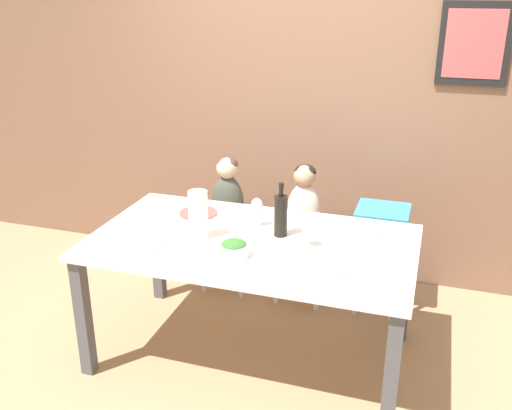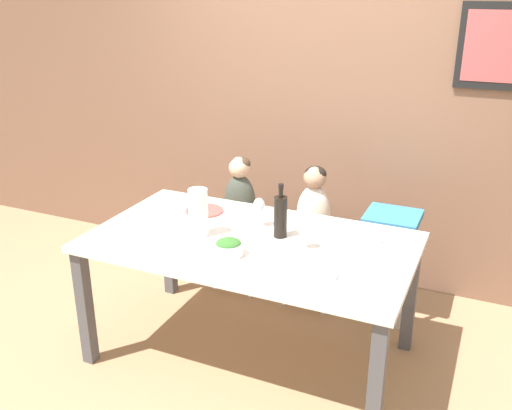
{
  "view_description": "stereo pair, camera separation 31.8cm",
  "coord_description": "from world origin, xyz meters",
  "px_view_note": "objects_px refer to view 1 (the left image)",
  "views": [
    {
      "loc": [
        0.91,
        -2.75,
        2.1
      ],
      "look_at": [
        0.0,
        0.08,
        0.94
      ],
      "focal_mm": 40.0,
      "sensor_mm": 36.0,
      "label": 1
    },
    {
      "loc": [
        1.21,
        -2.64,
        2.1
      ],
      "look_at": [
        0.0,
        0.08,
        0.94
      ],
      "focal_mm": 40.0,
      "sensor_mm": 36.0,
      "label": 2
    }
  ],
  "objects_px": {
    "wine_bottle": "(281,215)",
    "person_child_center": "(304,203)",
    "wine_glass_far": "(257,207)",
    "dinner_plate_front_left": "(142,244)",
    "chair_far_center": "(302,249)",
    "wine_glass_near": "(307,225)",
    "person_child_left": "(228,195)",
    "dinner_plate_back_right": "(361,233)",
    "salad_bowl_large": "(234,248)",
    "chair_far_left": "(229,239)",
    "chair_right_highchair": "(381,233)",
    "paper_towel_roll": "(198,215)",
    "dinner_plate_back_left": "(198,213)",
    "dinner_plate_front_right": "(323,270)"
  },
  "relations": [
    {
      "from": "wine_bottle",
      "to": "person_child_center",
      "type": "bearing_deg",
      "value": 91.54
    },
    {
      "from": "wine_glass_far",
      "to": "dinner_plate_front_left",
      "type": "bearing_deg",
      "value": -139.1
    },
    {
      "from": "chair_far_center",
      "to": "wine_glass_near",
      "type": "xyz_separation_m",
      "value": [
        0.19,
        -0.75,
        0.52
      ]
    },
    {
      "from": "person_child_center",
      "to": "wine_glass_far",
      "type": "relative_size",
      "value": 3.1
    },
    {
      "from": "chair_far_center",
      "to": "wine_glass_far",
      "type": "relative_size",
      "value": 2.51
    },
    {
      "from": "person_child_left",
      "to": "dinner_plate_back_right",
      "type": "bearing_deg",
      "value": -26.29
    },
    {
      "from": "chair_far_center",
      "to": "wine_bottle",
      "type": "distance_m",
      "value": 0.83
    },
    {
      "from": "wine_glass_far",
      "to": "salad_bowl_large",
      "type": "distance_m",
      "value": 0.42
    },
    {
      "from": "chair_far_left",
      "to": "wine_glass_far",
      "type": "height_order",
      "value": "wine_glass_far"
    },
    {
      "from": "dinner_plate_front_left",
      "to": "dinner_plate_back_right",
      "type": "height_order",
      "value": "same"
    },
    {
      "from": "person_child_left",
      "to": "wine_glass_far",
      "type": "height_order",
      "value": "person_child_left"
    },
    {
      "from": "chair_far_center",
      "to": "chair_right_highchair",
      "type": "relative_size",
      "value": 0.6
    },
    {
      "from": "chair_far_center",
      "to": "chair_right_highchair",
      "type": "distance_m",
      "value": 0.56
    },
    {
      "from": "chair_far_center",
      "to": "person_child_center",
      "type": "distance_m",
      "value": 0.34
    },
    {
      "from": "person_child_left",
      "to": "person_child_center",
      "type": "xyz_separation_m",
      "value": [
        0.55,
        0.0,
        0.0
      ]
    },
    {
      "from": "wine_bottle",
      "to": "salad_bowl_large",
      "type": "distance_m",
      "value": 0.37
    },
    {
      "from": "dinner_plate_front_left",
      "to": "paper_towel_roll",
      "type": "bearing_deg",
      "value": 36.52
    },
    {
      "from": "chair_far_left",
      "to": "wine_bottle",
      "type": "relative_size",
      "value": 1.4
    },
    {
      "from": "chair_far_center",
      "to": "wine_glass_far",
      "type": "xyz_separation_m",
      "value": [
        -0.15,
        -0.57,
        0.52
      ]
    },
    {
      "from": "wine_bottle",
      "to": "dinner_plate_back_left",
      "type": "relative_size",
      "value": 1.34
    },
    {
      "from": "dinner_plate_back_right",
      "to": "dinner_plate_front_right",
      "type": "xyz_separation_m",
      "value": [
        -0.11,
        -0.51,
        0.0
      ]
    },
    {
      "from": "person_child_center",
      "to": "salad_bowl_large",
      "type": "height_order",
      "value": "person_child_center"
    },
    {
      "from": "chair_far_center",
      "to": "dinner_plate_back_right",
      "type": "height_order",
      "value": "dinner_plate_back_right"
    },
    {
      "from": "chair_far_center",
      "to": "wine_glass_far",
      "type": "height_order",
      "value": "wine_glass_far"
    },
    {
      "from": "chair_right_highchair",
      "to": "person_child_left",
      "type": "bearing_deg",
      "value": 179.96
    },
    {
      "from": "wine_glass_far",
      "to": "chair_far_center",
      "type": "bearing_deg",
      "value": 75.05
    },
    {
      "from": "wine_bottle",
      "to": "dinner_plate_back_left",
      "type": "height_order",
      "value": "wine_bottle"
    },
    {
      "from": "dinner_plate_back_right",
      "to": "chair_far_left",
      "type": "bearing_deg",
      "value": 153.75
    },
    {
      "from": "chair_far_center",
      "to": "chair_far_left",
      "type": "bearing_deg",
      "value": 180.0
    },
    {
      "from": "person_child_center",
      "to": "dinner_plate_back_right",
      "type": "relative_size",
      "value": 2.31
    },
    {
      "from": "chair_far_left",
      "to": "person_child_left",
      "type": "xyz_separation_m",
      "value": [
        -0.0,
        0.0,
        0.34
      ]
    },
    {
      "from": "chair_far_center",
      "to": "dinner_plate_back_right",
      "type": "relative_size",
      "value": 1.87
    },
    {
      "from": "person_child_left",
      "to": "person_child_center",
      "type": "bearing_deg",
      "value": 0.0
    },
    {
      "from": "chair_far_center",
      "to": "dinner_plate_back_right",
      "type": "bearing_deg",
      "value": -47.59
    },
    {
      "from": "chair_far_left",
      "to": "dinner_plate_back_left",
      "type": "height_order",
      "value": "dinner_plate_back_left"
    },
    {
      "from": "chair_right_highchair",
      "to": "person_child_left",
      "type": "xyz_separation_m",
      "value": [
        -1.07,
        0.0,
        0.14
      ]
    },
    {
      "from": "wine_glass_far",
      "to": "dinner_plate_front_right",
      "type": "bearing_deg",
      "value": -41.94
    },
    {
      "from": "chair_far_left",
      "to": "dinner_plate_back_left",
      "type": "relative_size",
      "value": 1.87
    },
    {
      "from": "wine_glass_near",
      "to": "dinner_plate_back_right",
      "type": "distance_m",
      "value": 0.38
    },
    {
      "from": "chair_far_left",
      "to": "dinner_plate_front_right",
      "type": "height_order",
      "value": "dinner_plate_front_right"
    },
    {
      "from": "chair_right_highchair",
      "to": "wine_bottle",
      "type": "relative_size",
      "value": 2.34
    },
    {
      "from": "salad_bowl_large",
      "to": "dinner_plate_front_left",
      "type": "xyz_separation_m",
      "value": [
        -0.52,
        -0.03,
        -0.04
      ]
    },
    {
      "from": "person_child_left",
      "to": "wine_glass_near",
      "type": "bearing_deg",
      "value": -45.44
    },
    {
      "from": "chair_right_highchair",
      "to": "wine_glass_near",
      "type": "distance_m",
      "value": 0.88
    },
    {
      "from": "chair_right_highchair",
      "to": "dinner_plate_back_right",
      "type": "bearing_deg",
      "value": -98.88
    },
    {
      "from": "person_child_left",
      "to": "chair_far_left",
      "type": "bearing_deg",
      "value": -90.0
    },
    {
      "from": "paper_towel_roll",
      "to": "dinner_plate_front_right",
      "type": "xyz_separation_m",
      "value": [
        0.75,
        -0.18,
        -0.13
      ]
    },
    {
      "from": "dinner_plate_front_left",
      "to": "salad_bowl_large",
      "type": "bearing_deg",
      "value": 3.62
    },
    {
      "from": "dinner_plate_back_left",
      "to": "dinner_plate_back_right",
      "type": "distance_m",
      "value": 1.0
    },
    {
      "from": "wine_glass_far",
      "to": "dinner_plate_back_right",
      "type": "distance_m",
      "value": 0.62
    }
  ]
}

